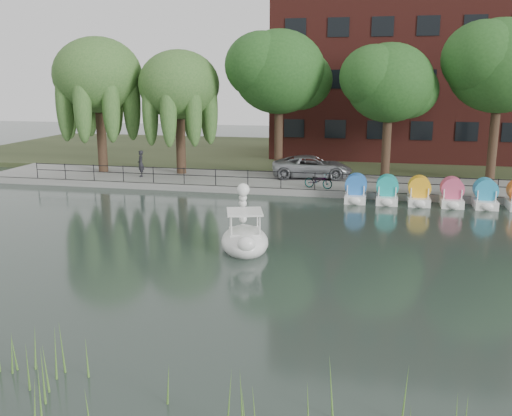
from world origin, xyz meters
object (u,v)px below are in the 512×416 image
(minivan, at_px, (312,165))
(pedestrian, at_px, (141,162))
(bicycle, at_px, (318,180))
(swan_boat, at_px, (245,236))

(minivan, xyz_separation_m, pedestrian, (-11.00, -1.98, 0.17))
(minivan, xyz_separation_m, bicycle, (0.79, -3.47, -0.32))
(bicycle, distance_m, pedestrian, 11.90)
(bicycle, distance_m, swan_boat, 11.61)
(minivan, relative_size, pedestrian, 2.98)
(minivan, relative_size, bicycle, 3.43)
(bicycle, relative_size, pedestrian, 0.87)
(bicycle, height_order, pedestrian, pedestrian)
(minivan, relative_size, swan_boat, 1.73)
(bicycle, xyz_separation_m, swan_boat, (-1.74, -11.48, -0.34))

